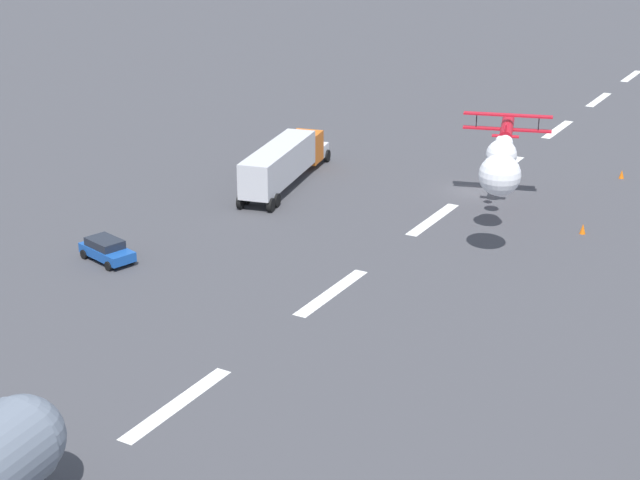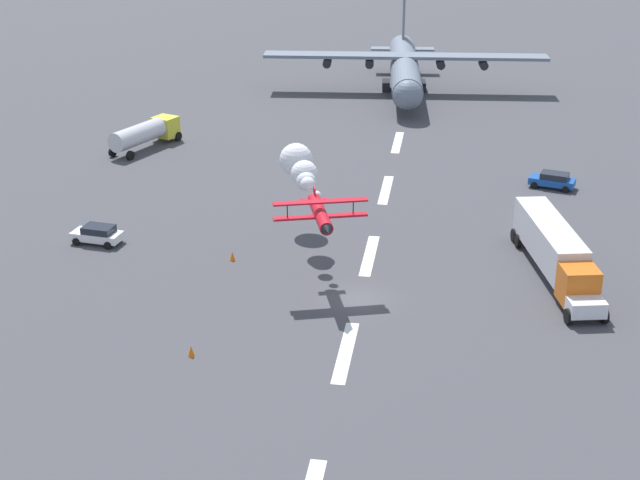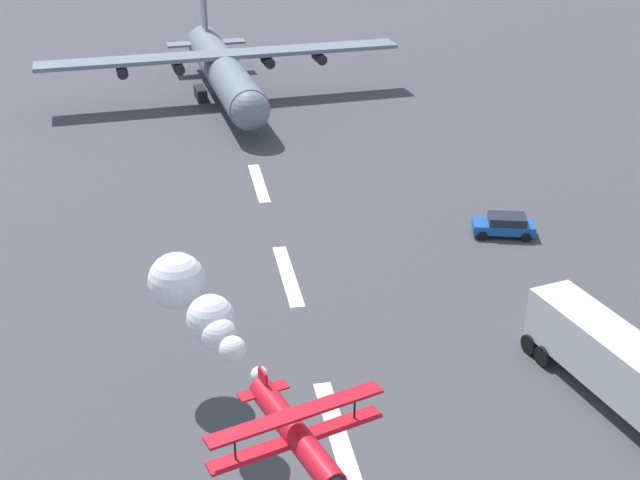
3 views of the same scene
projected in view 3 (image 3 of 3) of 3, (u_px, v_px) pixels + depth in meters
name	position (u px, v px, depth m)	size (l,w,h in m)	color
runway_stripe_4	(338.00, 434.00, 38.33)	(8.00, 0.90, 0.01)	white
runway_stripe_5	(288.00, 275.00, 52.05)	(8.00, 0.90, 0.01)	white
runway_stripe_6	(259.00, 183.00, 65.77)	(8.00, 0.90, 0.01)	white
cargo_transport_plane	(225.00, 72.00, 83.76)	(29.66, 37.30, 10.96)	slate
stunt_biplane_red	(206.00, 316.00, 36.29)	(17.04, 8.60, 2.78)	red
semi_truck_orange	(640.00, 384.00, 38.27)	(15.81, 6.06, 3.70)	silver
followme_car_yellow	(504.00, 225.00, 56.84)	(2.90, 4.55, 1.52)	#194CA5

